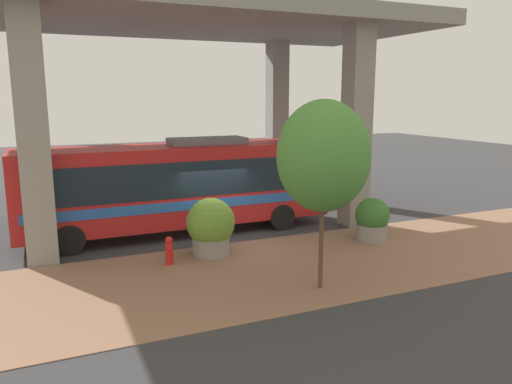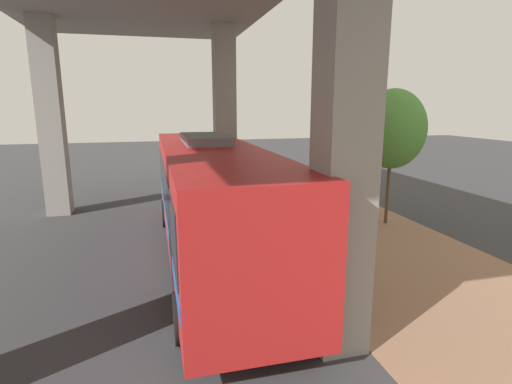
# 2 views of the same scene
# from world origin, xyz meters

# --- Properties ---
(ground_plane) EXTENTS (80.00, 80.00, 0.00)m
(ground_plane) POSITION_xyz_m (0.00, 0.00, 0.00)
(ground_plane) COLOR #38383A
(ground_plane) RESTS_ON ground
(sidewalk_strip) EXTENTS (6.00, 40.00, 0.02)m
(sidewalk_strip) POSITION_xyz_m (-3.00, 0.00, 0.01)
(sidewalk_strip) COLOR #936B51
(sidewalk_strip) RESTS_ON ground
(overpass) EXTENTS (9.40, 19.47, 8.34)m
(overpass) POSITION_xyz_m (4.00, 0.00, 7.27)
(overpass) COLOR gray
(overpass) RESTS_ON ground
(bus) EXTENTS (2.66, 11.37, 3.54)m
(bus) POSITION_xyz_m (2.10, 0.94, 1.92)
(bus) COLOR #B21E1E
(bus) RESTS_ON ground
(fire_hydrant) EXTENTS (0.50, 0.24, 0.90)m
(fire_hydrant) POSITION_xyz_m (-1.34, 2.20, 0.45)
(fire_hydrant) COLOR red
(fire_hydrant) RESTS_ON ground
(planter_front) EXTENTS (1.21, 1.21, 1.53)m
(planter_front) POSITION_xyz_m (-1.62, -5.08, 0.75)
(planter_front) COLOR gray
(planter_front) RESTS_ON ground
(planter_middle) EXTENTS (1.57, 1.57, 1.87)m
(planter_middle) POSITION_xyz_m (-0.90, 0.72, 0.94)
(planter_middle) COLOR gray
(planter_middle) RESTS_ON ground
(street_tree_near) EXTENTS (2.41, 2.41, 5.02)m
(street_tree_near) POSITION_xyz_m (-4.82, -1.04, 3.57)
(street_tree_near) COLOR brown
(street_tree_near) RESTS_ON ground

